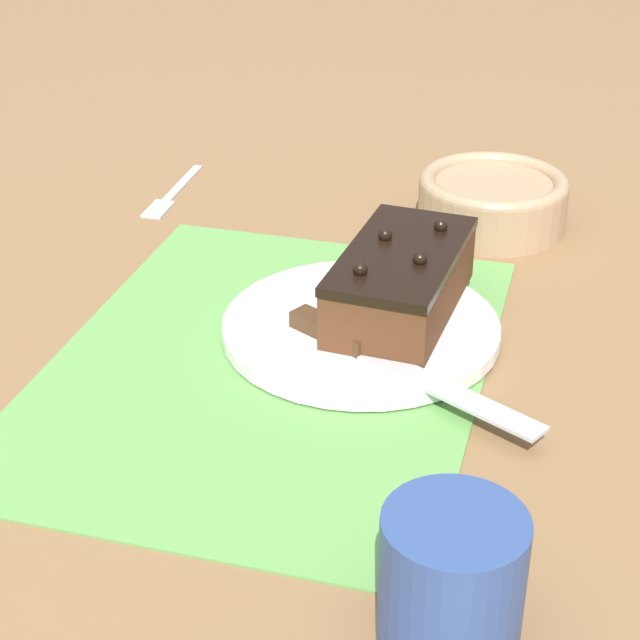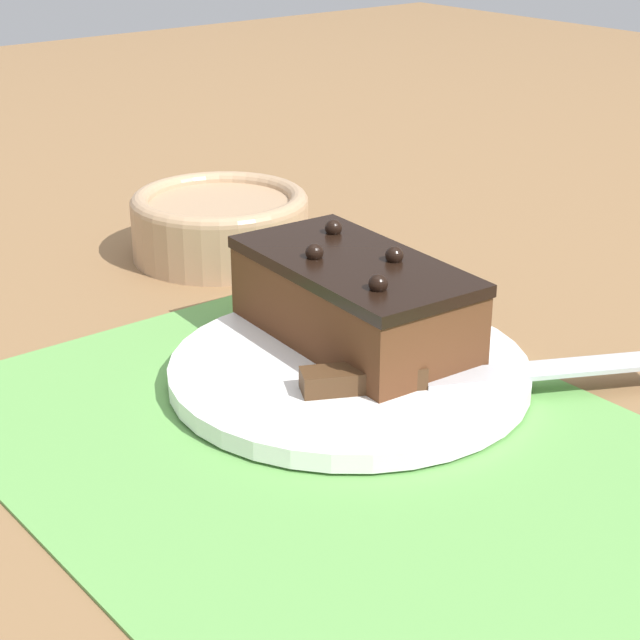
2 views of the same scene
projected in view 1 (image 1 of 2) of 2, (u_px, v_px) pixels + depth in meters
The scene contains 8 objects.
ground_plane at pixel (269, 364), 0.86m from camera, with size 3.00×3.00×0.00m, color olive.
placemat_woven at pixel (269, 361), 0.86m from camera, with size 0.46×0.34×0.00m, color #609E4C.
cake_plate at pixel (361, 328), 0.89m from camera, with size 0.23×0.23×0.01m.
chocolate_cake at pixel (401, 280), 0.89m from camera, with size 0.18×0.10×0.07m.
serving_knife at pixel (368, 350), 0.83m from camera, with size 0.13×0.22×0.01m.
small_bowl at pixel (493, 199), 1.08m from camera, with size 0.15×0.15×0.06m.
coffee_mug at pixel (452, 577), 0.58m from camera, with size 0.09×0.08×0.08m.
dessert_fork at pixel (171, 194), 1.16m from camera, with size 0.15×0.02×0.01m.
Camera 1 is at (-0.69, -0.24, 0.45)m, focal length 60.00 mm.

